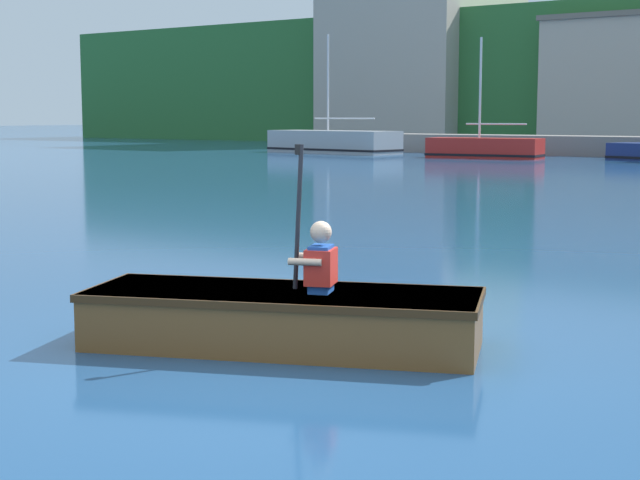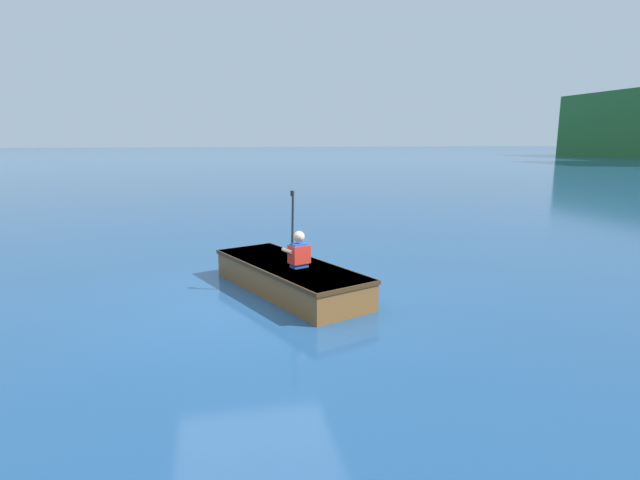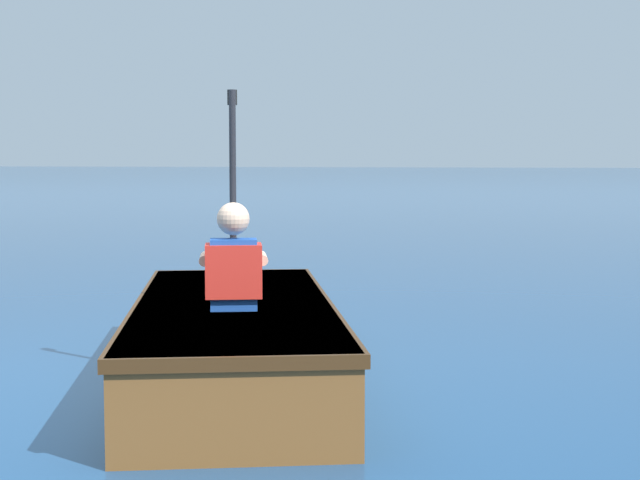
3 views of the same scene
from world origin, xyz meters
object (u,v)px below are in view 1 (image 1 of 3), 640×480
(moored_boat_dock_center_far, at_px, (333,142))
(rowboat_foreground, at_px, (278,315))
(moored_boat_dock_center_near, at_px, (484,148))
(person_paddler, at_px, (319,260))

(moored_boat_dock_center_far, bearing_deg, rowboat_foreground, -55.82)
(moored_boat_dock_center_near, xyz_separation_m, rowboat_foreground, (14.19, -32.64, -0.17))
(moored_boat_dock_center_near, height_order, moored_boat_dock_center_far, moored_boat_dock_center_far)
(moored_boat_dock_center_far, relative_size, person_paddler, 6.38)
(moored_boat_dock_center_near, bearing_deg, rowboat_foreground, -66.50)
(moored_boat_dock_center_far, relative_size, rowboat_foreground, 2.24)
(moored_boat_dock_center_far, bearing_deg, moored_boat_dock_center_near, -7.29)
(rowboat_foreground, height_order, person_paddler, person_paddler)
(moored_boat_dock_center_far, distance_m, rowboat_foreground, 40.81)
(rowboat_foreground, relative_size, person_paddler, 2.85)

